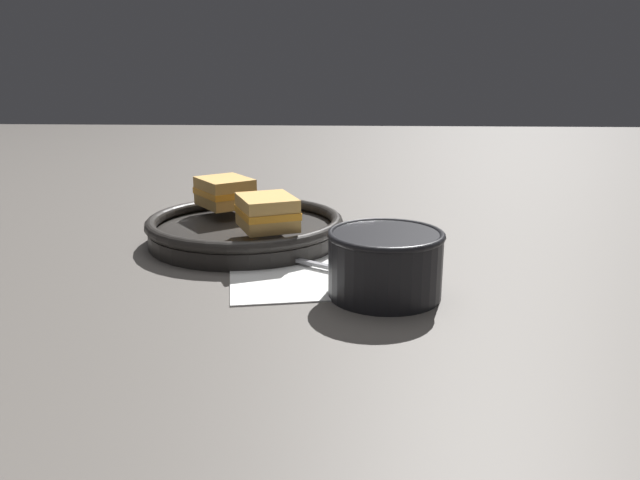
% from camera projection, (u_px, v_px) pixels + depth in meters
% --- Properties ---
extents(ground_plane, '(4.00, 4.00, 0.00)m').
position_uv_depth(ground_plane, '(320.00, 269.00, 0.85)').
color(ground_plane, '#56514C').
extents(napkin, '(0.28, 0.25, 0.00)m').
position_uv_depth(napkin, '(324.00, 271.00, 0.83)').
color(napkin, white).
rests_on(napkin, ground_plane).
extents(soup_bowl, '(0.14, 0.14, 0.08)m').
position_uv_depth(soup_bowl, '(385.00, 260.00, 0.74)').
color(soup_bowl, black).
rests_on(soup_bowl, ground_plane).
extents(spoon, '(0.15, 0.10, 0.01)m').
position_uv_depth(spoon, '(348.00, 271.00, 0.81)').
color(spoon, '#9E9EA3').
rests_on(spoon, napkin).
extents(skillet, '(0.30, 0.30, 0.04)m').
position_uv_depth(skillet, '(245.00, 229.00, 0.97)').
color(skillet, black).
rests_on(skillet, ground_plane).
extents(sandwich_near_left, '(0.11, 0.12, 0.05)m').
position_uv_depth(sandwich_near_left, '(225.00, 192.00, 1.02)').
color(sandwich_near_left, tan).
rests_on(sandwich_near_left, skillet).
extents(sandwich_near_right, '(0.10, 0.11, 0.05)m').
position_uv_depth(sandwich_near_right, '(267.00, 212.00, 0.89)').
color(sandwich_near_right, tan).
rests_on(sandwich_near_right, skillet).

